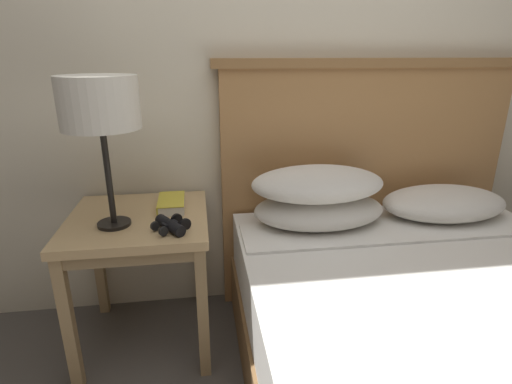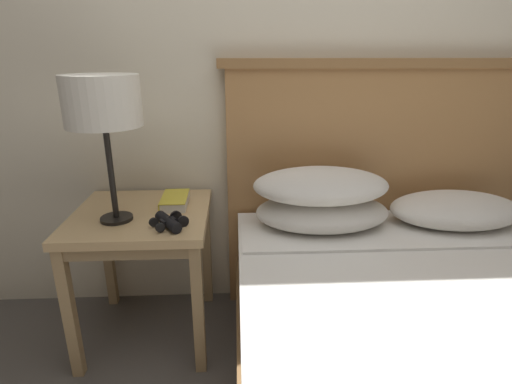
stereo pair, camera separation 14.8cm
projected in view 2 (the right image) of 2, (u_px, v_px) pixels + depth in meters
wall_back at (281, 48)px, 1.86m from camera, size 8.00×0.06×2.60m
nightstand at (142, 229)px, 1.76m from camera, size 0.58×0.58×0.63m
bed at (451, 369)px, 1.29m from camera, size 1.54×2.05×1.25m
table_lamp at (102, 104)px, 1.49m from camera, size 0.29×0.29×0.58m
book_on_nightstand at (174, 201)px, 1.80m from camera, size 0.12×0.21×0.04m
binoculars_pair at (169, 222)px, 1.57m from camera, size 0.16×0.16×0.05m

